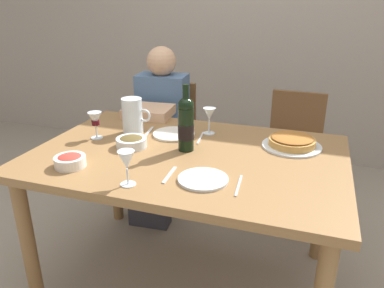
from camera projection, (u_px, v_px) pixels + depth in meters
The scene contains 20 objects.
ground_plane at pixel (188, 277), 2.12m from camera, with size 8.00×8.00×0.00m, color gray.
back_wall at pixel (260, 4), 3.31m from camera, with size 8.00×0.10×2.80m, color #A3998E.
dining_table at pixel (188, 170), 1.87m from camera, with size 1.50×1.00×0.76m.
wine_bottle at pixel (186, 124), 1.82m from camera, with size 0.08×0.08×0.33m.
water_pitcher at pixel (133, 118), 2.07m from camera, with size 0.17×0.11×0.20m.
baked_tart at pixel (292, 142), 1.90m from camera, with size 0.30×0.30×0.06m.
salad_bowl at pixel (70, 160), 1.68m from camera, with size 0.14×0.14×0.06m.
olive_bowl at pixel (131, 142), 1.90m from camera, with size 0.15×0.15×0.06m.
wine_glass_left_diner at pixel (95, 120), 1.99m from camera, with size 0.07×0.07×0.14m.
wine_glass_right_diner at pixel (127, 161), 1.49m from camera, with size 0.07×0.07×0.15m.
wine_glass_centre at pixel (209, 115), 2.05m from camera, with size 0.07×0.07×0.15m.
dinner_plate_left_setting at pixel (203, 179), 1.56m from camera, with size 0.21×0.21×0.01m, color silver.
dinner_plate_right_setting at pixel (174, 134), 2.07m from camera, with size 0.23×0.23×0.01m, color silver.
fork_left_setting at pixel (169, 175), 1.61m from camera, with size 0.16×0.01×0.01m, color silver.
knife_left_setting at pixel (239, 185), 1.52m from camera, with size 0.18×0.01×0.01m, color silver.
knife_right_setting at pixel (200, 138), 2.02m from camera, with size 0.18×0.01×0.01m, color silver.
spoon_right_setting at pixel (149, 132), 2.11m from camera, with size 0.16×0.01×0.01m, color silver.
chair_left at pixel (169, 134), 2.85m from camera, with size 0.43×0.43×0.87m.
diner_left at pixel (158, 129), 2.59m from camera, with size 0.36×0.52×1.16m.
chair_right at pixel (293, 149), 2.58m from camera, with size 0.42×0.42×0.87m.
Camera 1 is at (0.56, -1.60, 1.48)m, focal length 35.27 mm.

